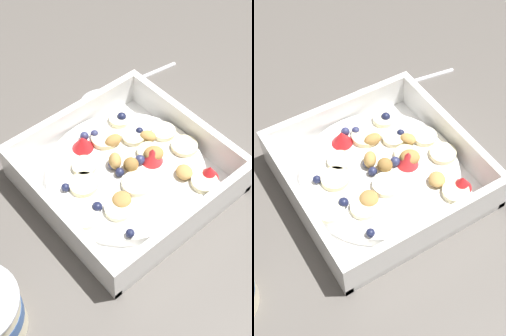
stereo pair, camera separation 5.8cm
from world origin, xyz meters
The scene contains 3 objects.
ground_plane centered at (0.00, 0.00, 0.00)m, with size 2.40×2.40×0.00m, color #56514C.
fruit_bowl centered at (-0.01, -0.02, 0.02)m, with size 0.23×0.23×0.06m.
spoon centered at (0.14, -0.12, 0.00)m, with size 0.04×0.17×0.01m.
Camera 2 is at (-0.32, 0.17, 0.48)m, focal length 49.17 mm.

